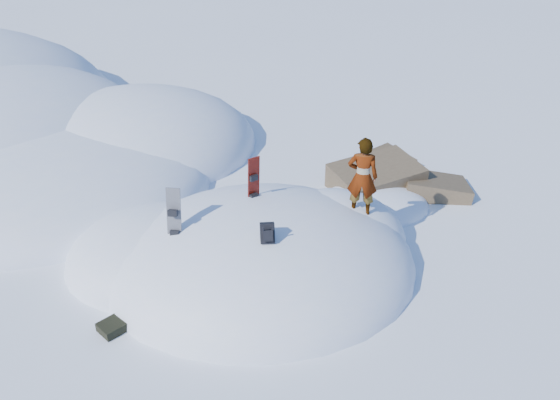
{
  "coord_description": "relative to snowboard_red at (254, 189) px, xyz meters",
  "views": [
    {
      "loc": [
        -0.8,
        -10.07,
        7.26
      ],
      "look_at": [
        0.47,
        0.3,
        1.54
      ],
      "focal_mm": 35.0,
      "sensor_mm": 36.0,
      "label": 1
    }
  ],
  "objects": [
    {
      "name": "snowboard_dark",
      "position": [
        -1.72,
        -1.06,
        -0.17
      ],
      "size": [
        0.36,
        0.38,
        1.57
      ],
      "rotation": [
        0.0,
        0.0,
        -0.24
      ],
      "color": "black",
      "rests_on": "snow_mound"
    },
    {
      "name": "snowboard_red",
      "position": [
        0.0,
        0.0,
        0.0
      ],
      "size": [
        0.31,
        0.28,
        1.58
      ],
      "rotation": [
        0.0,
        0.0,
        0.53
      ],
      "color": "#B61909",
      "rests_on": "snow_mound"
    },
    {
      "name": "snow_mound",
      "position": [
        -0.1,
        -0.5,
        -1.63
      ],
      "size": [
        8.0,
        6.0,
        3.0
      ],
      "color": "white",
      "rests_on": "ground"
    },
    {
      "name": "backpack",
      "position": [
        0.13,
        -1.81,
        -0.06
      ],
      "size": [
        0.29,
        0.37,
        0.47
      ],
      "rotation": [
        0.0,
        0.0,
        -0.03
      ],
      "color": "black",
      "rests_on": "snow_mound"
    },
    {
      "name": "ground",
      "position": [
        0.07,
        -0.74,
        -1.63
      ],
      "size": [
        120.0,
        120.0,
        0.0
      ],
      "primitive_type": "plane",
      "color": "white",
      "rests_on": "ground"
    },
    {
      "name": "person",
      "position": [
        2.38,
        -0.36,
        0.33
      ],
      "size": [
        0.78,
        0.63,
        1.85
      ],
      "primitive_type": "imported",
      "rotation": [
        0.0,
        0.0,
        2.83
      ],
      "color": "slate",
      "rests_on": "snow_mound"
    },
    {
      "name": "gear_pile",
      "position": [
        -2.83,
        -2.38,
        -1.52
      ],
      "size": [
        0.87,
        0.75,
        0.23
      ],
      "rotation": [
        0.0,
        0.0,
        0.68
      ],
      "color": "black",
      "rests_on": "ground"
    },
    {
      "name": "rock_outcrop",
      "position": [
        3.79,
        2.27,
        -1.61
      ],
      "size": [
        4.68,
        4.41,
        1.68
      ],
      "color": "brown",
      "rests_on": "ground"
    }
  ]
}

